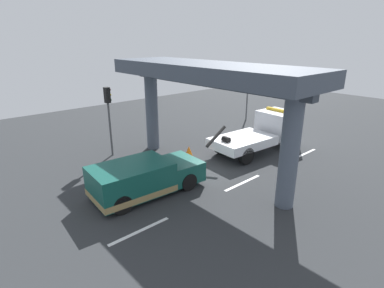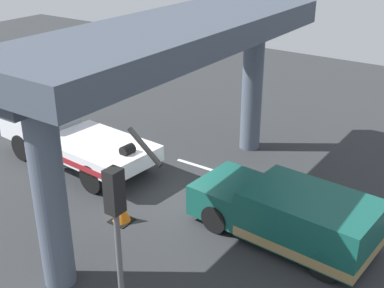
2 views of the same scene
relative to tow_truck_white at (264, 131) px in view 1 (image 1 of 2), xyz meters
name	(u,v)px [view 1 (image 1 of 2)]	position (x,y,z in m)	size (l,w,h in m)	color
ground_plane	(209,169)	(-4.80, 0.05, -1.25)	(60.00, 40.00, 0.10)	#2D3033
lane_stripe_west	(140,231)	(-10.80, -2.29, -1.20)	(2.60, 0.16, 0.01)	silver
lane_stripe_mid	(243,183)	(-4.80, -2.29, -1.20)	(2.60, 0.16, 0.01)	silver
lane_stripe_east	(304,154)	(1.20, -2.29, -1.20)	(2.60, 0.16, 0.01)	silver
tow_truck_white	(264,131)	(0.00, 0.00, 0.00)	(7.32, 2.80, 2.46)	white
towed_van_green	(143,178)	(-9.09, 0.06, -0.42)	(5.34, 2.53, 1.58)	#145147
overpass_structure	(206,80)	(-5.15, 0.05, 3.65)	(3.60, 11.77, 5.68)	#4C5666
traffic_light_near	(108,107)	(-7.78, 5.53, 1.84)	(0.39, 0.32, 4.16)	#515456
traffic_light_far	(248,82)	(5.22, 5.53, 2.12)	(0.39, 0.32, 4.57)	#515456
traffic_cone_orange	(189,152)	(-4.58, 2.04, -0.85)	(0.63, 0.63, 0.74)	orange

